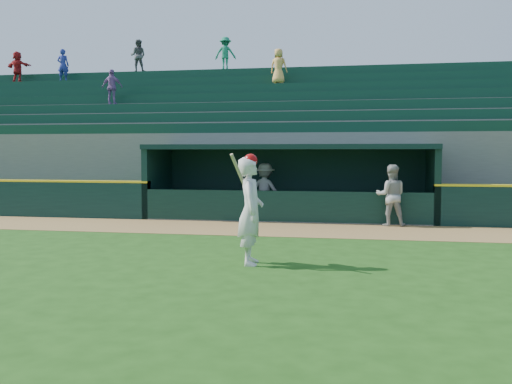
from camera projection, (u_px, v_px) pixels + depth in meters
ground at (242, 261)px, 11.53m from camera, size 120.00×120.00×0.00m
warning_track at (277, 229)px, 16.34m from camera, size 40.00×3.00×0.01m
dugout_player_front at (391, 195)px, 17.01m from camera, size 0.91×0.71×1.84m
dugout_player_inside at (265, 190)px, 19.33m from camera, size 1.31×0.93×1.84m
dugout at (291, 177)px, 19.29m from camera, size 9.40×2.80×2.46m
stands at (303, 148)px, 23.70m from camera, size 34.50×6.25×7.49m
batter_at_plate at (251, 210)px, 11.17m from camera, size 0.63×0.88×2.20m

